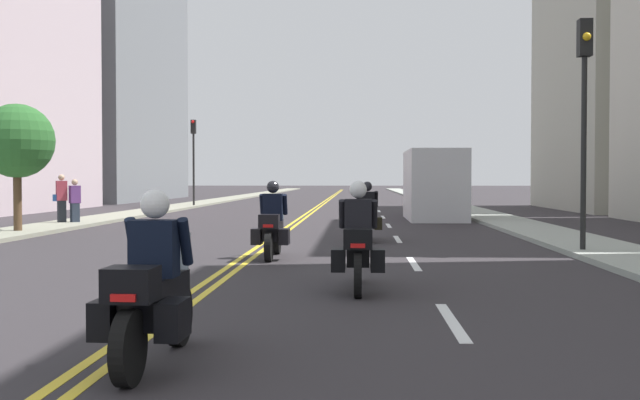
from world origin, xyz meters
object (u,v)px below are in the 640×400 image
street_tree_0 (17,141)px  pedestrian_0 (61,199)px  motorcycle_1 (358,246)px  motorcycle_2 (272,227)px  traffic_light_near (584,94)px  traffic_light_far (193,147)px  motorcycle_0 (152,295)px  pedestrian_1 (75,202)px  parked_truck (433,188)px  motorcycle_3 (367,216)px

street_tree_0 → pedestrian_0: bearing=95.2°
motorcycle_1 → motorcycle_2: (-1.77, 4.48, -0.02)m
traffic_light_near → traffic_light_far: bearing=118.1°
motorcycle_0 → pedestrian_1: 21.53m
street_tree_0 → traffic_light_far: bearing=88.6°
motorcycle_1 → parked_truck: 20.54m
motorcycle_2 → motorcycle_0: bearing=-90.2°
motorcycle_3 → traffic_light_far: 25.75m
traffic_light_near → street_tree_0: bearing=160.6°
motorcycle_0 → street_tree_0: 17.68m
pedestrian_0 → street_tree_0: 4.71m
motorcycle_2 → motorcycle_3: motorcycle_2 is taller
traffic_light_far → parked_truck: (12.62, -12.30, -2.22)m
motorcycle_2 → traffic_light_far: bearing=105.4°
motorcycle_0 → pedestrian_0: pedestrian_0 is taller
traffic_light_far → motorcycle_0: bearing=-78.3°
parked_truck → motorcycle_3: bearing=-104.1°
parked_truck → motorcycle_1: bearing=-98.7°
pedestrian_0 → street_tree_0: size_ratio=0.47×
pedestrian_0 → pedestrian_1: bearing=159.1°
traffic_light_near → pedestrian_0: size_ratio=2.81×
motorcycle_0 → parked_truck: parked_truck is taller
pedestrian_1 → motorcycle_1: bearing=-101.5°
motorcycle_2 → parked_truck: size_ratio=0.33×
traffic_light_near → parked_truck: size_ratio=0.78×
motorcycle_2 → street_tree_0: 10.66m
motorcycle_3 → parked_truck: parked_truck is taller
motorcycle_2 → parked_truck: parked_truck is taller
motorcycle_2 → pedestrian_1: size_ratio=1.32×
traffic_light_far → pedestrian_0: 17.64m
motorcycle_2 → motorcycle_3: bearing=65.6°
motorcycle_2 → motorcycle_3: 4.90m
traffic_light_near → parked_truck: bearing=97.0°
motorcycle_0 → motorcycle_1: motorcycle_1 is taller
pedestrian_1 → traffic_light_near: bearing=-77.8°
motorcycle_2 → traffic_light_far: 29.30m
motorcycle_2 → street_tree_0: size_ratio=0.56×
motorcycle_1 → motorcycle_3: 8.95m
motorcycle_3 → traffic_light_near: size_ratio=0.44×
motorcycle_1 → motorcycle_3: bearing=88.6°
pedestrian_1 → pedestrian_0: bearing=147.1°
pedestrian_1 → motorcycle_3: bearing=-76.4°
motorcycle_3 → pedestrian_0: pedestrian_0 is taller
motorcycle_2 → pedestrian_0: (-8.69, 10.68, 0.29)m
motorcycle_2 → pedestrian_0: size_ratio=1.20×
motorcycle_3 → traffic_light_near: (4.64, -3.38, 2.84)m
street_tree_0 → parked_truck: (13.17, 9.46, -1.48)m
parked_truck → pedestrian_1: bearing=-159.0°
motorcycle_0 → traffic_light_near: (6.70, 10.21, 2.86)m
pedestrian_1 → street_tree_0: (-0.06, -4.42, 1.91)m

